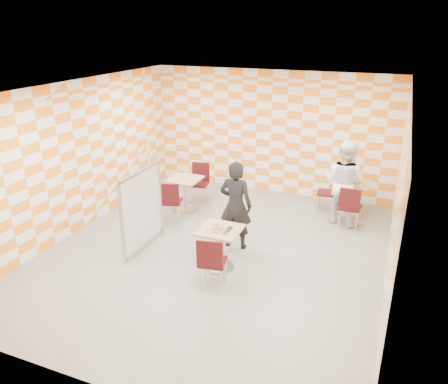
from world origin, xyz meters
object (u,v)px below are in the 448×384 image
object	(u,v)px
chair_second_side	(332,189)
partition	(142,209)
empty_table	(185,188)
man_dark	(236,205)
chair_main_front	(211,260)
chair_empty_near	(171,199)
chair_second_front	(350,205)
soda_bottle	(359,179)
second_table	(351,193)
man_white	(344,182)
chair_empty_far	(200,179)
sport_bottle	(348,177)
main_table	(220,242)

from	to	relation	value
chair_second_side	partition	world-z (taller)	partition
empty_table	man_dark	xyz separation A→B (m)	(1.69, -1.23, 0.34)
chair_second_side	man_dark	bearing A→B (deg)	-121.35
chair_second_side	partition	distance (m)	4.27
empty_table	chair_main_front	world-z (taller)	chair_main_front
chair_empty_near	man_dark	distance (m)	1.73
chair_second_front	soda_bottle	bearing A→B (deg)	85.25
chair_second_front	chair_second_side	xyz separation A→B (m)	(-0.49, 0.75, 0.00)
empty_table	chair_second_front	distance (m)	3.62
second_table	empty_table	xyz separation A→B (m)	(-3.53, -1.12, 0.00)
man_dark	chair_second_front	bearing A→B (deg)	-142.42
chair_second_side	man_white	bearing A→B (deg)	-57.26
partition	man_white	xyz separation A→B (m)	(3.29, 2.58, 0.11)
chair_empty_far	sport_bottle	xyz separation A→B (m)	(3.32, 0.57, 0.29)
chair_empty_far	man_dark	xyz separation A→B (m)	(1.60, -1.84, 0.31)
chair_main_front	partition	world-z (taller)	partition
empty_table	man_dark	size ratio (longest dim) A/B	0.44
empty_table	soda_bottle	bearing A→B (deg)	17.27
chair_empty_near	partition	distance (m)	1.19
chair_empty_far	chair_empty_near	bearing A→B (deg)	-91.64
chair_main_front	man_white	xyz separation A→B (m)	(1.54, 3.39, 0.36)
main_table	chair_empty_near	distance (m)	2.12
second_table	chair_second_side	distance (m)	0.42
chair_empty_far	soda_bottle	size ratio (longest dim) A/B	4.02
partition	man_dark	xyz separation A→B (m)	(1.59, 0.70, 0.06)
main_table	empty_table	xyz separation A→B (m)	(-1.73, 2.08, 0.00)
chair_empty_near	man_white	bearing A→B (deg)	22.91
chair_second_front	sport_bottle	world-z (taller)	sport_bottle
main_table	soda_bottle	world-z (taller)	soda_bottle
main_table	chair_empty_near	bearing A→B (deg)	141.91
chair_empty_near	partition	world-z (taller)	partition
second_table	chair_second_side	bearing A→B (deg)	-176.05
empty_table	sport_bottle	xyz separation A→B (m)	(3.42, 1.18, 0.33)
main_table	sport_bottle	distance (m)	3.69
chair_second_front	chair_empty_far	bearing A→B (deg)	175.66
empty_table	sport_bottle	distance (m)	3.63
sport_bottle	man_dark	bearing A→B (deg)	-125.52
empty_table	second_table	bearing A→B (deg)	17.64
empty_table	man_white	distance (m)	3.48
chair_second_side	soda_bottle	xyz separation A→B (m)	(0.55, 0.05, 0.31)
chair_second_front	soda_bottle	world-z (taller)	soda_bottle
main_table	empty_table	bearing A→B (deg)	129.72
chair_main_front	chair_second_side	bearing A→B (deg)	71.90
chair_main_front	empty_table	bearing A→B (deg)	124.07
chair_second_front	partition	size ratio (longest dim) A/B	0.60
second_table	chair_empty_near	xyz separation A→B (m)	(-3.48, -1.89, 0.04)
chair_main_front	soda_bottle	size ratio (longest dim) A/B	4.02
partition	chair_empty_far	bearing A→B (deg)	90.29
main_table	chair_second_front	distance (m)	3.06
empty_table	chair_empty_far	bearing A→B (deg)	81.21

